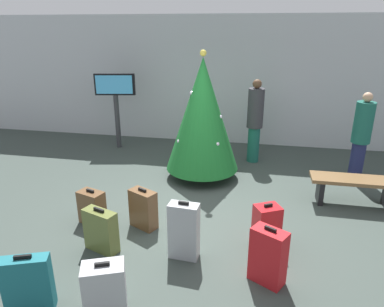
% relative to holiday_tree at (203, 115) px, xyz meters
% --- Properties ---
extents(ground_plane, '(16.00, 16.00, 0.00)m').
position_rel_holiday_tree_xyz_m(ground_plane, '(0.07, -1.54, -1.27)').
color(ground_plane, '#38423D').
extents(back_wall, '(16.00, 0.20, 3.13)m').
position_rel_holiday_tree_xyz_m(back_wall, '(0.07, 2.44, 0.29)').
color(back_wall, '#B7BCC1').
rests_on(back_wall, ground_plane).
extents(holiday_tree, '(1.41, 1.41, 2.46)m').
position_rel_holiday_tree_xyz_m(holiday_tree, '(0.00, 0.00, 0.00)').
color(holiday_tree, '#4C3319').
rests_on(holiday_tree, ground_plane).
extents(flight_info_kiosk, '(0.95, 0.27, 1.81)m').
position_rel_holiday_tree_xyz_m(flight_info_kiosk, '(-2.35, 1.43, 0.01)').
color(flight_info_kiosk, '#333338').
rests_on(flight_info_kiosk, ground_plane).
extents(waiting_bench, '(1.43, 0.44, 0.48)m').
position_rel_holiday_tree_xyz_m(waiting_bench, '(2.69, -0.65, -0.91)').
color(waiting_bench, brown).
rests_on(waiting_bench, ground_plane).
extents(traveller_0, '(0.44, 0.44, 1.71)m').
position_rel_holiday_tree_xyz_m(traveller_0, '(3.00, 0.55, -0.37)').
color(traveller_0, '#1E234C').
rests_on(traveller_0, ground_plane).
extents(traveller_1, '(0.39, 0.39, 1.82)m').
position_rel_holiday_tree_xyz_m(traveller_1, '(0.97, 1.09, -0.31)').
color(traveller_1, '#19594C').
rests_on(traveller_1, ground_plane).
extents(suitcase_0, '(0.40, 0.22, 0.80)m').
position_rel_holiday_tree_xyz_m(suitcase_0, '(0.20, -2.60, -0.89)').
color(suitcase_0, '#9EA0A5').
rests_on(suitcase_0, ground_plane).
extents(suitcase_1, '(0.46, 0.37, 0.63)m').
position_rel_holiday_tree_xyz_m(suitcase_1, '(-0.55, -2.00, -0.98)').
color(suitcase_1, brown).
rests_on(suitcase_1, ground_plane).
extents(suitcase_2, '(0.51, 0.33, 0.68)m').
position_rel_holiday_tree_xyz_m(suitcase_2, '(-1.19, -3.80, -0.95)').
color(suitcase_2, '#19606B').
rests_on(suitcase_2, ground_plane).
extents(suitcase_3, '(0.41, 0.38, 0.64)m').
position_rel_holiday_tree_xyz_m(suitcase_3, '(1.25, -2.15, -0.97)').
color(suitcase_3, '#B2191E').
rests_on(suitcase_3, ground_plane).
extents(suitcase_4, '(0.51, 0.34, 0.63)m').
position_rel_holiday_tree_xyz_m(suitcase_4, '(-0.91, -2.67, -0.98)').
color(suitcase_4, '#59602D').
rests_on(suitcase_4, ground_plane).
extents(suitcase_5, '(0.44, 0.34, 0.56)m').
position_rel_holiday_tree_xyz_m(suitcase_5, '(-1.35, -2.04, -1.01)').
color(suitcase_5, brown).
rests_on(suitcase_5, ground_plane).
extents(suitcase_6, '(0.46, 0.39, 0.73)m').
position_rel_holiday_tree_xyz_m(suitcase_6, '(1.26, -2.87, -0.93)').
color(suitcase_6, '#B2191E').
rests_on(suitcase_6, ground_plane).
extents(suitcase_7, '(0.50, 0.41, 0.63)m').
position_rel_holiday_tree_xyz_m(suitcase_7, '(-0.39, -3.70, -0.97)').
color(suitcase_7, '#9EA0A5').
rests_on(suitcase_7, ground_plane).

